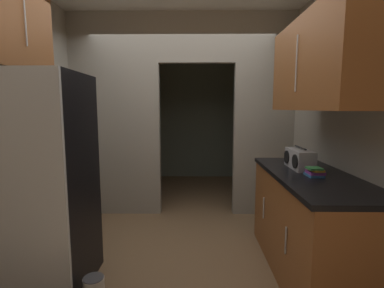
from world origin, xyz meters
name	(u,v)px	position (x,y,z in m)	size (l,w,h in m)	color
ground	(177,257)	(0.00, 0.00, 0.00)	(20.00, 20.00, 0.00)	brown
kitchen_partition	(177,108)	(-0.07, 1.26, 1.52)	(3.10, 0.12, 2.80)	#9E998C
adjoining_room_shell	(186,114)	(0.00, 2.85, 1.40)	(3.10, 2.31, 2.80)	gray
refrigerator	(35,183)	(-1.15, -0.45, 0.90)	(0.84, 0.74, 1.80)	black
lower_cabinet_run	(309,225)	(1.22, -0.27, 0.47)	(0.67, 1.64, 0.94)	brown
upper_cabinet_counterside	(318,64)	(1.22, -0.27, 1.89)	(0.36, 1.48, 0.78)	brown
upper_cabinet_fridgeside	(2,10)	(-1.37, -0.35, 2.30)	(0.36, 0.92, 0.95)	brown
boombox	(300,159)	(1.18, -0.04, 1.03)	(0.18, 0.39, 0.21)	#B2B2B7
book_stack	(315,172)	(1.20, -0.36, 0.97)	(0.14, 0.16, 0.08)	#2D609E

